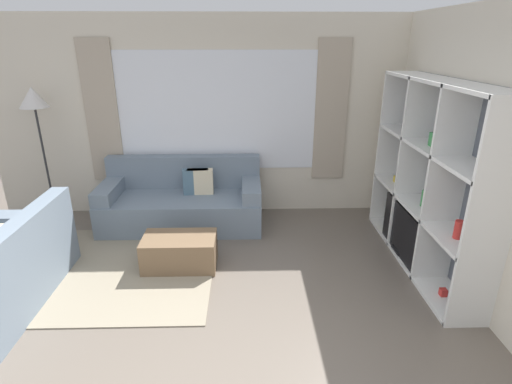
# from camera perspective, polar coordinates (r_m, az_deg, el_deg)

# --- Properties ---
(wall_back) EXTENTS (6.24, 0.11, 2.70)m
(wall_back) POSITION_cam_1_polar(r_m,az_deg,el_deg) (5.61, -5.50, 10.45)
(wall_back) COLOR beige
(wall_back) RESTS_ON ground_plane
(wall_right) EXTENTS (0.07, 4.54, 2.70)m
(wall_right) POSITION_cam_1_polar(r_m,az_deg,el_deg) (4.50, 27.49, 5.43)
(wall_right) COLOR beige
(wall_right) RESTS_ON ground_plane
(area_rug) EXTENTS (2.11, 1.93, 0.01)m
(area_rug) POSITION_cam_1_polar(r_m,az_deg,el_deg) (4.74, -19.17, -10.35)
(area_rug) COLOR gray
(area_rug) RESTS_ON ground_plane
(shelving_unit) EXTENTS (0.40, 2.28, 2.01)m
(shelving_unit) POSITION_cam_1_polar(r_m,az_deg,el_deg) (4.63, 23.70, 1.39)
(shelving_unit) COLOR #515660
(shelving_unit) RESTS_ON ground_plane
(couch_main) EXTENTS (2.11, 0.91, 0.87)m
(couch_main) POSITION_cam_1_polar(r_m,az_deg,el_deg) (5.50, -10.40, -1.42)
(couch_main) COLOR slate
(couch_main) RESTS_ON ground_plane
(ottoman) EXTENTS (0.80, 0.47, 0.36)m
(ottoman) POSITION_cam_1_polar(r_m,az_deg,el_deg) (4.54, -10.82, -8.38)
(ottoman) COLOR brown
(ottoman) RESTS_ON ground_plane
(floor_lamp) EXTENTS (0.35, 0.35, 1.82)m
(floor_lamp) POSITION_cam_1_polar(r_m,az_deg,el_deg) (5.90, -29.09, 10.71)
(floor_lamp) COLOR black
(floor_lamp) RESTS_ON ground_plane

